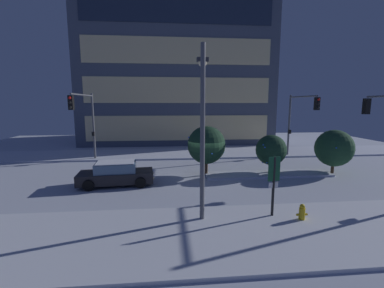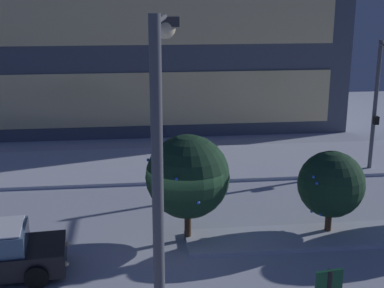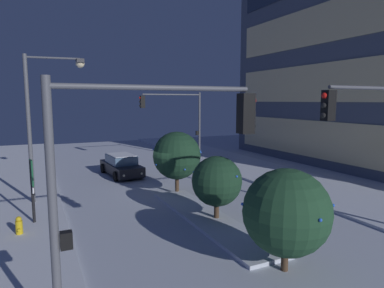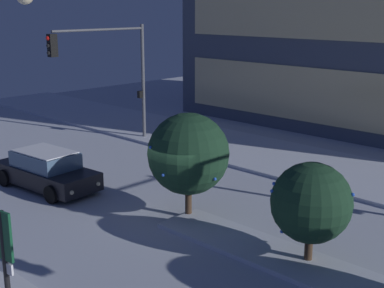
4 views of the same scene
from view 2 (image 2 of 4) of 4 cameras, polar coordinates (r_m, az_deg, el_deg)
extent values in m
plane|color=silver|center=(17.38, -0.91, -10.75)|extent=(52.00, 52.00, 0.00)
cube|color=silver|center=(25.02, -2.77, -2.15)|extent=(52.00, 5.20, 0.14)
cube|color=silver|center=(18.29, 13.81, -9.58)|extent=(9.00, 1.80, 0.14)
cube|color=#F9E09E|center=(29.28, -5.77, 4.74)|extent=(21.51, 0.10, 2.94)
cube|color=#F9E09E|center=(28.78, -6.02, 13.38)|extent=(21.51, 0.10, 2.94)
sphere|color=#F9E5B2|center=(16.73, -13.20, -10.40)|extent=(0.16, 0.16, 0.16)
sphere|color=#F9E5B2|center=(15.65, -13.30, -12.33)|extent=(0.16, 0.16, 0.16)
cylinder|color=black|center=(17.12, -15.84, -10.60)|extent=(0.68, 0.28, 0.66)
cylinder|color=black|center=(15.54, -16.28, -13.48)|extent=(0.68, 0.28, 0.66)
cylinder|color=#565960|center=(24.87, 18.95, 3.72)|extent=(0.18, 0.18, 5.87)
cube|color=black|center=(24.79, 19.06, 2.40)|extent=(0.20, 0.24, 0.36)
cylinder|color=#565960|center=(9.42, -3.60, -9.55)|extent=(0.20, 0.20, 7.46)
cylinder|color=#565960|center=(9.78, -3.40, 13.15)|extent=(0.42, 2.51, 0.10)
cube|color=#333338|center=(11.04, -2.92, 12.93)|extent=(0.56, 0.36, 0.20)
sphere|color=#F9E5B2|center=(11.05, -2.91, 12.26)|extent=(0.44, 0.44, 0.44)
cylinder|color=#473323|center=(18.50, 14.34, -8.11)|extent=(0.22, 0.22, 0.85)
sphere|color=#193823|center=(18.01, 14.63, -4.16)|extent=(2.18, 2.18, 2.18)
sphere|color=blue|center=(17.00, 13.19, -4.12)|extent=(0.10, 0.10, 0.10)
sphere|color=blue|center=(18.82, 12.78, -2.78)|extent=(0.10, 0.10, 0.10)
sphere|color=blue|center=(17.63, 13.58, -7.33)|extent=(0.10, 0.10, 0.10)
sphere|color=blue|center=(18.59, 17.07, -2.53)|extent=(0.10, 0.10, 0.10)
sphere|color=blue|center=(18.83, 13.82, -6.31)|extent=(0.10, 0.10, 0.10)
sphere|color=blue|center=(17.07, 12.87, -3.46)|extent=(0.10, 0.10, 0.10)
sphere|color=blue|center=(18.13, 12.66, -7.03)|extent=(0.10, 0.10, 0.10)
cylinder|color=#473323|center=(17.51, -0.45, -8.63)|extent=(0.22, 0.22, 1.05)
sphere|color=#193823|center=(16.89, -0.47, -3.48)|extent=(2.68, 2.68, 2.68)
sphere|color=blue|center=(17.18, 3.66, -5.16)|extent=(0.10, 0.10, 0.10)
sphere|color=blue|center=(15.85, 0.67, -6.29)|extent=(0.10, 0.10, 0.10)
sphere|color=blue|center=(16.79, -4.71, -1.71)|extent=(0.10, 0.10, 0.10)
sphere|color=blue|center=(18.08, 0.21, -1.50)|extent=(0.10, 0.10, 0.10)
sphere|color=blue|center=(18.07, 0.68, -1.68)|extent=(0.10, 0.10, 0.10)
sphere|color=blue|center=(15.58, -1.69, -3.75)|extent=(0.10, 0.10, 0.10)
sphere|color=blue|center=(17.96, -1.37, -6.03)|extent=(0.10, 0.10, 0.10)
sphere|color=blue|center=(18.06, -0.44, -1.26)|extent=(0.10, 0.10, 0.10)
camera|label=1|loc=(3.57, -150.41, -62.32)|focal=24.44mm
camera|label=3|loc=(20.68, 57.56, 1.38)|focal=31.06mm
camera|label=4|loc=(14.05, 66.98, 2.47)|focal=50.26mm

